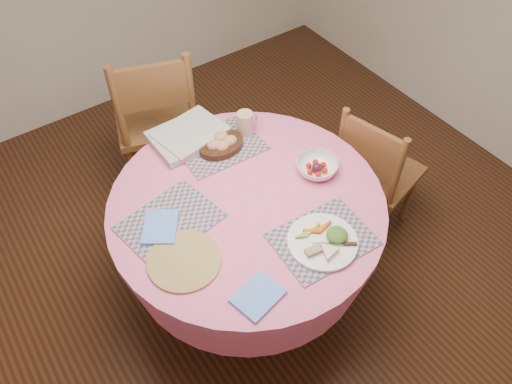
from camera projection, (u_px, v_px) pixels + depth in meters
ground at (249, 289)px, 2.77m from camera, size 4.00×4.00×0.00m
dining_table at (247, 228)px, 2.35m from camera, size 1.24×1.24×0.75m
chair_right at (374, 171)px, 2.73m from camera, size 0.48×0.49×0.88m
chair_back at (157, 119)px, 2.91m from camera, size 0.59×0.58×1.02m
placemat_front at (323, 239)px, 2.07m from camera, size 0.42×0.32×0.01m
placemat_left at (170, 222)px, 2.13m from camera, size 0.45×0.37×0.01m
placemat_back at (220, 146)px, 2.44m from camera, size 0.41×0.32×0.01m
wicker_trivet at (184, 261)px, 1.99m from camera, size 0.30×0.30×0.01m
napkin_near at (258, 296)px, 1.88m from camera, size 0.21×0.18×0.01m
napkin_far at (160, 227)px, 2.10m from camera, size 0.22×0.23×0.01m
dinner_plate at (325, 241)px, 2.04m from camera, size 0.29×0.29×0.05m
bread_bowl at (221, 144)px, 2.40m from camera, size 0.23×0.23×0.08m
latte_mug at (246, 123)px, 2.45m from camera, size 0.12×0.08×0.12m
fruit_bowl at (317, 167)px, 2.31m from camera, size 0.22×0.22×0.06m
newspaper_stack at (188, 135)px, 2.45m from camera, size 0.37×0.30×0.04m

